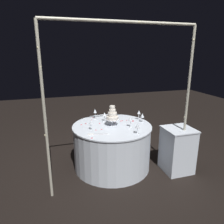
{
  "coord_description": "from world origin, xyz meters",
  "views": [
    {
      "loc": [
        0.9,
        3.02,
        1.86
      ],
      "look_at": [
        0.0,
        0.0,
        0.95
      ],
      "focal_mm": 33.29,
      "sensor_mm": 36.0,
      "label": 1
    }
  ],
  "objects": [
    {
      "name": "wine_glass_5",
      "position": [
        -0.25,
        0.15,
        0.86
      ],
      "size": [
        0.06,
        0.06,
        0.18
      ],
      "color": "silver",
      "rests_on": "main_table"
    },
    {
      "name": "rose_petal_0",
      "position": [
        -0.09,
        -0.11,
        0.73
      ],
      "size": [
        0.02,
        0.03,
        0.0
      ],
      "primitive_type": "ellipsoid",
      "rotation": [
        0.0,
        0.0,
        1.8
      ],
      "color": "red",
      "rests_on": "main_table"
    },
    {
      "name": "rose_petal_2",
      "position": [
        -0.32,
        -0.18,
        0.73
      ],
      "size": [
        0.03,
        0.04,
        0.0
      ],
      "primitive_type": "ellipsoid",
      "rotation": [
        0.0,
        0.0,
        0.86
      ],
      "color": "red",
      "rests_on": "main_table"
    },
    {
      "name": "wine_glass_6",
      "position": [
        0.19,
        -0.42,
        0.86
      ],
      "size": [
        0.06,
        0.06,
        0.19
      ],
      "color": "silver",
      "rests_on": "main_table"
    },
    {
      "name": "rose_petal_11",
      "position": [
        0.29,
        0.13,
        0.73
      ],
      "size": [
        0.03,
        0.03,
        0.0
      ],
      "primitive_type": "ellipsoid",
      "rotation": [
        0.0,
        0.0,
        5.9
      ],
      "color": "red",
      "rests_on": "main_table"
    },
    {
      "name": "wine_glass_0",
      "position": [
        0.36,
        0.1,
        0.85
      ],
      "size": [
        0.06,
        0.06,
        0.17
      ],
      "color": "silver",
      "rests_on": "main_table"
    },
    {
      "name": "decorative_arch",
      "position": [
        -0.0,
        0.51,
        1.45
      ],
      "size": [
        2.04,
        0.06,
        2.23
      ],
      "color": "#B7B29E",
      "rests_on": "ground"
    },
    {
      "name": "wine_glass_2",
      "position": [
        -0.54,
        -0.02,
        0.84
      ],
      "size": [
        0.06,
        0.06,
        0.15
      ],
      "color": "silver",
      "rests_on": "main_table"
    },
    {
      "name": "rose_petal_13",
      "position": [
        -0.24,
        -0.17,
        0.73
      ],
      "size": [
        0.03,
        0.03,
        0.0
      ],
      "primitive_type": "ellipsoid",
      "rotation": [
        0.0,
        0.0,
        2.23
      ],
      "color": "red",
      "rests_on": "main_table"
    },
    {
      "name": "rose_petal_8",
      "position": [
        -0.41,
        -0.11,
        0.73
      ],
      "size": [
        0.05,
        0.05,
        0.0
      ],
      "primitive_type": "ellipsoid",
      "rotation": [
        0.0,
        0.0,
        3.8
      ],
      "color": "red",
      "rests_on": "main_table"
    },
    {
      "name": "rose_petal_7",
      "position": [
        -0.4,
        -0.1,
        0.73
      ],
      "size": [
        0.04,
        0.03,
        0.0
      ],
      "primitive_type": "ellipsoid",
      "rotation": [
        0.0,
        0.0,
        6.02
      ],
      "color": "red",
      "rests_on": "main_table"
    },
    {
      "name": "rose_petal_6",
      "position": [
        0.21,
        0.13,
        0.73
      ],
      "size": [
        0.03,
        0.03,
        0.0
      ],
      "primitive_type": "ellipsoid",
      "rotation": [
        0.0,
        0.0,
        5.52
      ],
      "color": "red",
      "rests_on": "main_table"
    },
    {
      "name": "cake_knife",
      "position": [
        0.32,
        0.3,
        0.73
      ],
      "size": [
        0.29,
        0.09,
        0.01
      ],
      "color": "silver",
      "rests_on": "main_table"
    },
    {
      "name": "rose_petal_1",
      "position": [
        0.39,
        -0.2,
        0.73
      ],
      "size": [
        0.04,
        0.04,
        0.0
      ],
      "primitive_type": "ellipsoid",
      "rotation": [
        0.0,
        0.0,
        5.39
      ],
      "color": "red",
      "rests_on": "main_table"
    },
    {
      "name": "rose_petal_9",
      "position": [
        -0.4,
        -0.2,
        0.73
      ],
      "size": [
        0.04,
        0.03,
        0.0
      ],
      "primitive_type": "ellipsoid",
      "rotation": [
        0.0,
        0.0,
        6.19
      ],
      "color": "red",
      "rests_on": "main_table"
    },
    {
      "name": "side_table",
      "position": [
        -0.96,
        0.43,
        0.36
      ],
      "size": [
        0.45,
        0.45,
        0.72
      ],
      "color": "silver",
      "rests_on": "ground"
    },
    {
      "name": "rose_petal_3",
      "position": [
        0.47,
        -0.17,
        0.73
      ],
      "size": [
        0.03,
        0.03,
        0.0
      ],
      "primitive_type": "ellipsoid",
      "rotation": [
        0.0,
        0.0,
        0.14
      ],
      "color": "red",
      "rests_on": "main_table"
    },
    {
      "name": "wine_glass_3",
      "position": [
        0.06,
        -0.24,
        0.84
      ],
      "size": [
        0.07,
        0.07,
        0.15
      ],
      "color": "silver",
      "rests_on": "main_table"
    },
    {
      "name": "rose_petal_10",
      "position": [
        -0.21,
        -0.16,
        0.73
      ],
      "size": [
        0.04,
        0.04,
        0.0
      ],
      "primitive_type": "ellipsoid",
      "rotation": [
        0.0,
        0.0,
        3.95
      ],
      "color": "red",
      "rests_on": "main_table"
    },
    {
      "name": "rose_petal_5",
      "position": [
        0.41,
        0.41,
        0.73
      ],
      "size": [
        0.04,
        0.03,
        0.0
      ],
      "primitive_type": "ellipsoid",
      "rotation": [
        0.0,
        0.0,
        0.61
      ],
      "color": "red",
      "rests_on": "main_table"
    },
    {
      "name": "rose_petal_4",
      "position": [
        0.27,
        -0.37,
        0.73
      ],
      "size": [
        0.03,
        0.03,
        0.0
      ],
      "primitive_type": "ellipsoid",
      "rotation": [
        0.0,
        0.0,
        1.03
      ],
      "color": "red",
      "rests_on": "main_table"
    },
    {
      "name": "tiered_cake",
      "position": [
        -0.01,
        -0.01,
        0.9
      ],
      "size": [
        0.22,
        0.22,
        0.32
      ],
      "color": "silver",
      "rests_on": "main_table"
    },
    {
      "name": "rose_petal_14",
      "position": [
        0.21,
        -0.48,
        0.73
      ],
      "size": [
        0.02,
        0.03,
        0.0
      ],
      "primitive_type": "ellipsoid",
      "rotation": [
        0.0,
        0.0,
        1.52
      ],
      "color": "red",
      "rests_on": "main_table"
    },
    {
      "name": "wine_glass_1",
      "position": [
        -0.25,
        0.45,
        0.85
      ],
      "size": [
        0.06,
        0.06,
        0.16
      ],
      "color": "silver",
      "rests_on": "main_table"
    },
    {
      "name": "rose_petal_12",
      "position": [
        0.17,
        -0.15,
        0.73
      ],
      "size": [
        0.04,
        0.04,
        0.0
      ],
      "primitive_type": "ellipsoid",
      "rotation": [
        0.0,
        0.0,
        2.57
      ],
      "color": "red",
      "rests_on": "main_table"
    },
    {
      "name": "main_table",
      "position": [
        0.0,
        0.0,
        0.36
      ],
      "size": [
        1.28,
        1.28,
        0.73
      ],
      "color": "silver",
      "rests_on": "ground"
    },
    {
      "name": "ground_plane",
      "position": [
        0.0,
        0.0,
        0.0
      ],
      "size": [
        12.0,
        12.0,
        0.0
      ],
      "primitive_type": "plane",
      "color": "black"
    },
    {
      "name": "wine_glass_4",
      "position": [
        -0.53,
        -0.14,
        0.86
      ],
      "size": [
        0.06,
        0.06,
        0.17
      ],
      "color": "silver",
      "rests_on": "main_table"
    }
  ]
}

